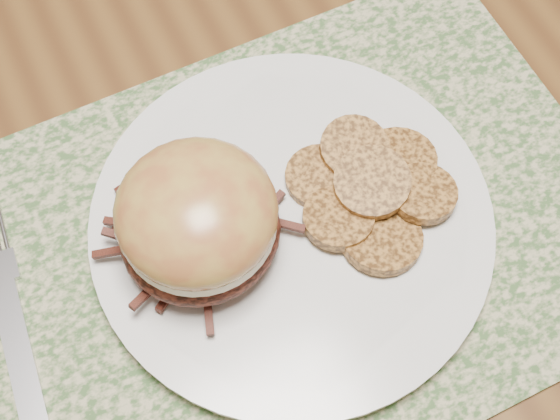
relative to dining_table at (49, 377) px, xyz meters
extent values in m
cube|color=brown|center=(0.00, 0.00, 0.06)|extent=(1.50, 0.90, 0.04)
cube|color=#3F6031|center=(0.20, -0.01, 0.08)|extent=(0.45, 0.33, 0.00)
cylinder|color=silver|center=(0.20, 0.00, 0.09)|extent=(0.26, 0.26, 0.02)
ellipsoid|color=black|center=(0.14, 0.01, 0.12)|extent=(0.12, 0.11, 0.04)
cylinder|color=beige|center=(0.14, 0.01, 0.14)|extent=(0.11, 0.11, 0.01)
ellipsoid|color=#A77F37|center=(0.14, 0.01, 0.15)|extent=(0.11, 0.11, 0.06)
cylinder|color=#A46E30|center=(0.23, 0.02, 0.10)|extent=(0.06, 0.06, 0.01)
cylinder|color=#A46E30|center=(0.26, 0.02, 0.11)|extent=(0.07, 0.07, 0.02)
cylinder|color=#A46E30|center=(0.28, 0.00, 0.10)|extent=(0.07, 0.07, 0.02)
cylinder|color=#A46E30|center=(0.23, -0.02, 0.11)|extent=(0.06, 0.06, 0.02)
cylinder|color=#A46E30|center=(0.26, -0.01, 0.11)|extent=(0.06, 0.06, 0.01)
cylinder|color=#A46E30|center=(0.29, -0.03, 0.11)|extent=(0.06, 0.06, 0.01)
cylinder|color=#A46E30|center=(0.25, -0.04, 0.10)|extent=(0.08, 0.08, 0.02)
cube|color=#BABAC1|center=(0.00, -0.03, 0.09)|extent=(0.03, 0.15, 0.00)
camera|label=1|loc=(0.09, -0.20, 0.58)|focal=50.00mm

